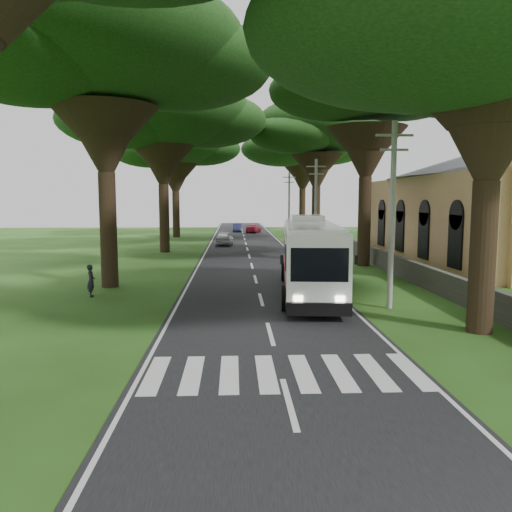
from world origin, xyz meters
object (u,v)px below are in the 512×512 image
at_px(pole_near, 392,212).
at_px(distant_car_c, 253,228).
at_px(pole_mid, 316,206).
at_px(pole_far, 289,204).
at_px(distant_car_b, 237,228).
at_px(coach_bus, 310,256).
at_px(pedestrian, 91,281).
at_px(distant_car_a, 224,238).
at_px(church, 490,197).

distance_m(pole_near, distant_car_c, 49.79).
height_order(pole_mid, pole_far, same).
xyz_separation_m(pole_far, distant_car_b, (-6.30, 11.69, -3.55)).
height_order(pole_mid, coach_bus, pole_mid).
relative_size(distant_car_c, pedestrian, 2.54).
bearing_deg(distant_car_a, coach_bus, 104.03).
distance_m(church, distant_car_c, 37.93).
bearing_deg(distant_car_c, pole_mid, 111.75).
bearing_deg(pole_mid, pedestrian, -129.17).
bearing_deg(church, distant_car_c, 115.74).
distance_m(coach_bus, distant_car_a, 27.14).
xyz_separation_m(pole_mid, pedestrian, (-13.71, -16.83, -3.39)).
height_order(pole_far, distant_car_b, pole_far).
bearing_deg(pole_far, distant_car_b, 118.31).
height_order(church, pole_far, church).
height_order(distant_car_c, pedestrian, pedestrian).
bearing_deg(church, pole_mid, 160.19).
height_order(pole_near, pole_mid, same).
xyz_separation_m(coach_bus, distant_car_c, (-1.05, 45.93, -1.29)).
relative_size(coach_bus, distant_car_a, 2.92).
xyz_separation_m(pole_near, pedestrian, (-13.71, 3.17, -3.39)).
distance_m(pole_far, distant_car_c, 10.91).
bearing_deg(coach_bus, pole_near, -45.06).
xyz_separation_m(pole_mid, pole_far, (0.00, 20.00, 0.00)).
relative_size(pole_mid, coach_bus, 0.65).
bearing_deg(pedestrian, distant_car_c, -28.21).
bearing_deg(distant_car_c, church, 129.76).
xyz_separation_m(pole_far, distant_car_a, (-7.76, -9.75, -3.44)).
height_order(church, coach_bus, church).
bearing_deg(coach_bus, distant_car_c, 96.66).
bearing_deg(pole_near, pole_far, 90.00).
height_order(pole_far, coach_bus, pole_far).
relative_size(pole_near, distant_car_a, 1.91).
bearing_deg(distant_car_b, distant_car_c, -44.45).
relative_size(distant_car_a, pedestrian, 2.64).
relative_size(church, pole_near, 3.00).
bearing_deg(distant_car_b, pole_mid, -79.44).
distance_m(pole_far, distant_car_a, 12.92).
height_order(pole_far, distant_car_a, pole_far).
xyz_separation_m(pole_far, coach_bus, (-2.95, -36.43, -2.27)).
bearing_deg(distant_car_b, distant_car_a, -94.58).
height_order(distant_car_a, distant_car_c, distant_car_a).
bearing_deg(coach_bus, distant_car_a, 105.56).
bearing_deg(distant_car_b, pole_near, -83.73).
distance_m(distant_car_a, distant_car_c, 19.60).
bearing_deg(distant_car_b, church, -63.37).
distance_m(church, pole_mid, 13.16).
distance_m(pole_far, distant_car_b, 13.75).
bearing_deg(pole_mid, pole_far, 90.00).
height_order(pole_near, distant_car_a, pole_near).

